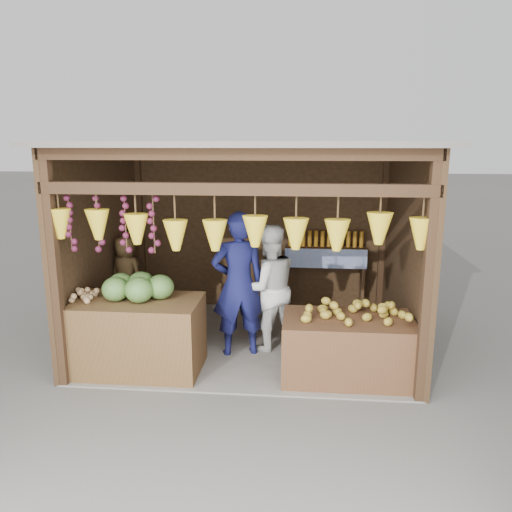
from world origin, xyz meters
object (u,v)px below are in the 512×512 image
at_px(counter_right, 347,348).
at_px(vendor_seated, 126,274).
at_px(woman_standing, 269,288).
at_px(counter_left, 139,336).
at_px(man_standing, 239,285).

height_order(counter_right, vendor_seated, vendor_seated).
relative_size(woman_standing, vendor_seated, 1.51).
xyz_separation_m(counter_left, man_standing, (1.11, 0.58, 0.49)).
distance_m(counter_right, man_standing, 1.53).
bearing_deg(vendor_seated, counter_left, 137.44).
distance_m(counter_right, vendor_seated, 3.26).
bearing_deg(man_standing, woman_standing, -164.66).
xyz_separation_m(counter_left, counter_right, (2.42, 0.03, -0.08)).
height_order(woman_standing, vendor_seated, woman_standing).
xyz_separation_m(man_standing, woman_standing, (0.36, 0.23, -0.10)).
xyz_separation_m(counter_right, man_standing, (-1.31, 0.55, 0.56)).
bearing_deg(man_standing, counter_right, 140.05).
relative_size(man_standing, woman_standing, 1.12).
bearing_deg(counter_left, woman_standing, 28.85).
bearing_deg(vendor_seated, woman_standing, -169.18).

